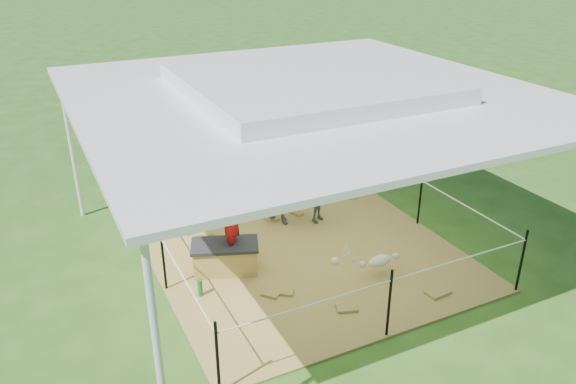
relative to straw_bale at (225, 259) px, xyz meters
name	(u,v)px	position (x,y,z in m)	size (l,w,h in m)	color
ground	(304,254)	(1.31, -0.06, -0.24)	(90.00, 90.00, 0.00)	#2D5919
hay_patch	(304,253)	(1.31, -0.06, -0.22)	(4.60, 4.60, 0.03)	brown
canopy_tent	(307,89)	(1.31, -0.06, 2.45)	(6.30, 6.30, 2.90)	silver
rope_fence	(305,219)	(1.31, -0.06, 0.41)	(4.54, 4.54, 1.00)	black
straw_bale	(225,259)	(0.00, 0.00, 0.00)	(0.93, 0.47, 0.41)	olive
dark_cloth	(225,245)	(0.00, 0.00, 0.23)	(0.99, 0.52, 0.05)	black
woman	(229,212)	(0.10, 0.00, 0.77)	(0.41, 0.27, 1.12)	red
green_bottle	(200,288)	(-0.55, -0.45, -0.08)	(0.07, 0.07, 0.26)	#1A7529
pony	(302,199)	(1.72, 0.80, 0.29)	(0.54, 1.19, 1.00)	#4E4E53
pink_hat	(303,168)	(1.72, 0.80, 0.87)	(0.31, 0.31, 0.14)	#FF93C8
foal	(380,259)	(2.01, -1.12, 0.07)	(0.98, 0.55, 0.55)	beige
trash_barrel	(296,103)	(4.54, 6.62, 0.16)	(0.51, 0.51, 0.80)	blue
picnic_table_near	(221,102)	(2.80, 7.87, 0.08)	(1.54, 1.11, 0.64)	brown
picnic_table_far	(314,74)	(6.78, 9.70, 0.09)	(1.58, 1.14, 0.66)	brown
distant_person	(263,91)	(3.85, 7.27, 0.43)	(0.65, 0.50, 1.33)	#3574C7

